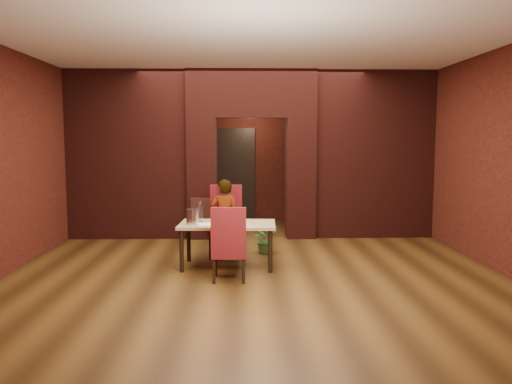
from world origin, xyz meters
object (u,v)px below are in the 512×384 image
person_seated (224,219)px  water_bottle (200,211)px  chair_near (229,243)px  potted_plant (266,239)px  wine_bucket (193,217)px  wine_glass_a (219,216)px  wine_glass_b (230,215)px  dining_table (228,245)px  chair_far (225,222)px  wine_glass_c (237,215)px

person_seated → water_bottle: 0.59m
chair_near → potted_plant: (0.57, 1.57, -0.27)m
wine_bucket → wine_glass_a: bearing=26.7°
wine_glass_b → chair_near: bearing=-89.2°
wine_glass_b → potted_plant: 1.09m
water_bottle → potted_plant: 1.38m
chair_near → water_bottle: (-0.45, 0.85, 0.31)m
person_seated → wine_glass_a: size_ratio=6.69×
wine_bucket → water_bottle: size_ratio=0.72×
dining_table → chair_far: size_ratio=1.23×
wine_glass_c → water_bottle: 0.57m
wine_bucket → chair_near: bearing=-47.3°
water_bottle → wine_glass_c: bearing=-12.2°
dining_table → wine_glass_a: (-0.13, 0.07, 0.42)m
dining_table → wine_bucket: size_ratio=6.20×
wine_bucket → potted_plant: size_ratio=0.49×
chair_near → potted_plant: chair_near is taller
wine_glass_c → chair_far: bearing=107.7°
wine_glass_a → chair_near: bearing=-77.3°
dining_table → wine_glass_b: wine_glass_b is taller
chair_near → water_bottle: bearing=-61.7°
wine_glass_c → wine_bucket: size_ratio=0.95×
person_seated → wine_bucket: size_ratio=5.57×
water_bottle → potted_plant: water_bottle is taller
wine_glass_c → wine_bucket: wine_bucket is taller
dining_table → chair_far: (-0.06, 0.66, 0.24)m
wine_bucket → potted_plant: (1.11, 0.98, -0.54)m
dining_table → wine_glass_b: 0.45m
chair_near → person_seated: person_seated is taller
person_seated → wine_glass_c: (0.21, -0.57, 0.14)m
chair_near → wine_bucket: bearing=-47.1°
chair_far → water_bottle: chair_far is taller
wine_glass_a → chair_far: bearing=82.7°
wine_glass_b → water_bottle: water_bottle is taller
wine_glass_a → water_bottle: (-0.28, 0.07, 0.06)m
person_seated → water_bottle: (-0.34, -0.45, 0.19)m
chair_far → person_seated: bearing=-96.8°
chair_near → wine_glass_c: (0.10, 0.73, 0.26)m
potted_plant → water_bottle: bearing=-144.9°
potted_plant → chair_near: bearing=-109.9°
wine_glass_a → wine_bucket: (-0.37, -0.19, 0.02)m
chair_far → wine_glass_c: (0.20, -0.63, 0.19)m
chair_far → potted_plant: 0.78m
wine_glass_c → water_bottle: water_bottle is taller
chair_far → potted_plant: bearing=20.3°
chair_far → chair_near: (0.10, -1.36, -0.07)m
wine_glass_c → wine_bucket: (-0.65, -0.14, 0.01)m
chair_near → wine_glass_c: bearing=-97.6°
water_bottle → wine_glass_a: bearing=-15.0°
dining_table → potted_plant: 1.06m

